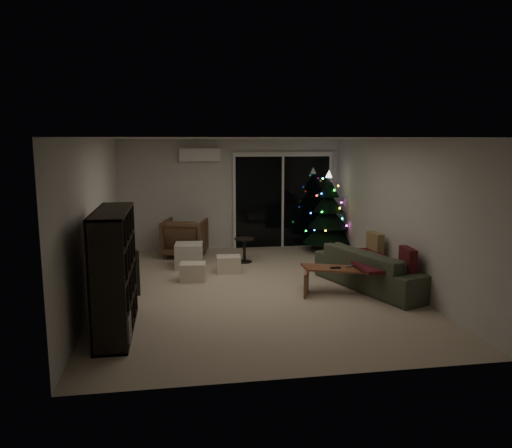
# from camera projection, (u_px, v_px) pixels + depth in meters

# --- Properties ---
(room) EXTENTS (6.50, 7.51, 2.60)m
(room) POSITION_uv_depth(u_px,v_px,m) (264.00, 215.00, 9.77)
(room) COLOR beige
(room) RESTS_ON ground
(bookshelf) EXTENTS (0.61, 1.64, 1.60)m
(bookshelf) POSITION_uv_depth(u_px,v_px,m) (99.00, 272.00, 6.37)
(bookshelf) COLOR black
(bookshelf) RESTS_ON floor
(media_cabinet) EXTENTS (0.80, 1.25, 0.73)m
(media_cabinet) POSITION_uv_depth(u_px,v_px,m) (117.00, 267.00, 8.37)
(media_cabinet) COLOR black
(media_cabinet) RESTS_ON floor
(stereo) EXTENTS (0.37, 0.44, 0.16)m
(stereo) POSITION_uv_depth(u_px,v_px,m) (116.00, 241.00, 8.30)
(stereo) COLOR black
(stereo) RESTS_ON media_cabinet
(armchair) EXTENTS (1.06, 1.08, 0.81)m
(armchair) POSITION_uv_depth(u_px,v_px,m) (185.00, 237.00, 10.71)
(armchair) COLOR brown
(armchair) RESTS_ON floor
(ottoman) EXTENTS (0.57, 0.57, 0.48)m
(ottoman) POSITION_uv_depth(u_px,v_px,m) (189.00, 256.00, 9.76)
(ottoman) COLOR beige
(ottoman) RESTS_ON floor
(cardboard_box_a) EXTENTS (0.48, 0.39, 0.32)m
(cardboard_box_a) POSITION_uv_depth(u_px,v_px,m) (193.00, 272.00, 8.86)
(cardboard_box_a) COLOR beige
(cardboard_box_a) RESTS_ON floor
(cardboard_box_b) EXTENTS (0.47, 0.36, 0.31)m
(cardboard_box_b) POSITION_uv_depth(u_px,v_px,m) (229.00, 264.00, 9.41)
(cardboard_box_b) COLOR beige
(cardboard_box_b) RESTS_ON floor
(side_table) EXTENTS (0.52, 0.52, 0.51)m
(side_table) POSITION_uv_depth(u_px,v_px,m) (244.00, 250.00, 10.17)
(side_table) COLOR black
(side_table) RESTS_ON floor
(floor_lamp) EXTENTS (0.27, 0.27, 1.71)m
(floor_lamp) POSITION_uv_depth(u_px,v_px,m) (195.00, 211.00, 11.40)
(floor_lamp) COLOR black
(floor_lamp) RESTS_ON floor
(sofa) EXTENTS (1.60, 2.44, 0.66)m
(sofa) POSITION_uv_depth(u_px,v_px,m) (375.00, 268.00, 8.42)
(sofa) COLOR #2F372B
(sofa) RESTS_ON floor
(sofa_throw) EXTENTS (0.71, 1.63, 0.05)m
(sofa_throw) POSITION_uv_depth(u_px,v_px,m) (370.00, 260.00, 8.38)
(sofa_throw) COLOR maroon
(sofa_throw) RESTS_ON sofa
(cushion_a) EXTENTS (0.17, 0.45, 0.44)m
(cushion_a) POSITION_uv_depth(u_px,v_px,m) (375.00, 245.00, 9.04)
(cushion_a) COLOR tan
(cushion_a) RESTS_ON sofa
(cushion_b) EXTENTS (0.16, 0.44, 0.44)m
(cushion_b) POSITION_uv_depth(u_px,v_px,m) (408.00, 262.00, 7.78)
(cushion_b) COLOR maroon
(cushion_b) RESTS_ON sofa
(coffee_table) EXTENTS (1.40, 0.90, 0.42)m
(coffee_table) POSITION_uv_depth(u_px,v_px,m) (344.00, 280.00, 8.13)
(coffee_table) COLOR brown
(coffee_table) RESTS_ON floor
(remote_a) EXTENTS (0.17, 0.05, 0.02)m
(remote_a) POSITION_uv_depth(u_px,v_px,m) (335.00, 268.00, 8.07)
(remote_a) COLOR black
(remote_a) RESTS_ON coffee_table
(remote_b) EXTENTS (0.16, 0.09, 0.02)m
(remote_b) POSITION_uv_depth(u_px,v_px,m) (349.00, 266.00, 8.16)
(remote_b) COLOR slate
(remote_b) RESTS_ON coffee_table
(christmas_tree) EXTENTS (1.14, 1.14, 1.81)m
(christmas_tree) POSITION_uv_depth(u_px,v_px,m) (328.00, 211.00, 11.10)
(christmas_tree) COLOR black
(christmas_tree) RESTS_ON floor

